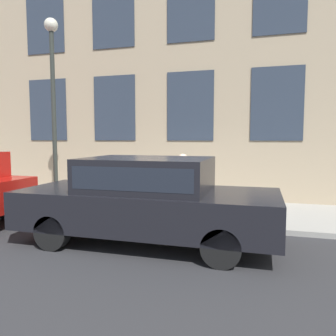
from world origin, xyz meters
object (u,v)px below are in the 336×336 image
at_px(person, 183,178).
at_px(street_lamp, 53,91).
at_px(fire_hydrant, 153,202).
at_px(parked_car_charcoal_near, 147,197).

xyz_separation_m(person, street_lamp, (-0.32, 3.56, 2.29)).
xyz_separation_m(fire_hydrant, parked_car_charcoal_near, (-1.60, -0.43, 0.43)).
xyz_separation_m(person, parked_car_charcoal_near, (-2.18, 0.20, -0.13)).
height_order(person, parked_car_charcoal_near, parked_car_charcoal_near).
distance_m(fire_hydrant, street_lamp, 4.10).
xyz_separation_m(parked_car_charcoal_near, street_lamp, (1.86, 3.36, 2.42)).
relative_size(parked_car_charcoal_near, street_lamp, 0.97).
distance_m(fire_hydrant, parked_car_charcoal_near, 1.71).
distance_m(person, street_lamp, 4.25).
height_order(person, street_lamp, street_lamp).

